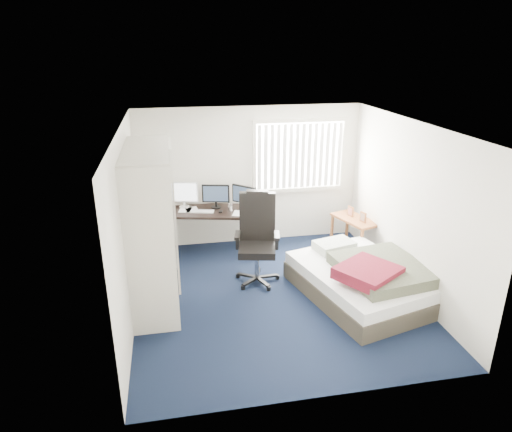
{
  "coord_description": "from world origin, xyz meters",
  "views": [
    {
      "loc": [
        -1.38,
        -5.72,
        3.5
      ],
      "look_at": [
        -0.21,
        0.4,
        1.13
      ],
      "focal_mm": 32.0,
      "sensor_mm": 36.0,
      "label": 1
    }
  ],
  "objects_px": {
    "desk": "(213,208)",
    "nightstand": "(355,222)",
    "office_chair": "(257,247)",
    "bed": "(364,279)"
  },
  "relations": [
    {
      "from": "office_chair",
      "to": "bed",
      "type": "distance_m",
      "value": 1.67
    },
    {
      "from": "desk",
      "to": "bed",
      "type": "relative_size",
      "value": 0.74
    },
    {
      "from": "bed",
      "to": "office_chair",
      "type": "bearing_deg",
      "value": 150.17
    },
    {
      "from": "office_chair",
      "to": "nightstand",
      "type": "relative_size",
      "value": 1.46
    },
    {
      "from": "office_chair",
      "to": "nightstand",
      "type": "xyz_separation_m",
      "value": [
        1.91,
        0.75,
        -0.01
      ]
    },
    {
      "from": "desk",
      "to": "office_chair",
      "type": "xyz_separation_m",
      "value": [
        0.56,
        -1.17,
        -0.27
      ]
    },
    {
      "from": "desk",
      "to": "bed",
      "type": "bearing_deg",
      "value": -44.99
    },
    {
      "from": "nightstand",
      "to": "desk",
      "type": "bearing_deg",
      "value": 170.22
    },
    {
      "from": "office_chair",
      "to": "bed",
      "type": "relative_size",
      "value": 0.61
    },
    {
      "from": "desk",
      "to": "nightstand",
      "type": "bearing_deg",
      "value": -9.78
    }
  ]
}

